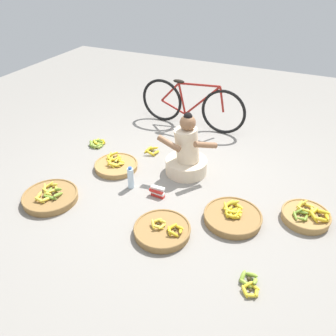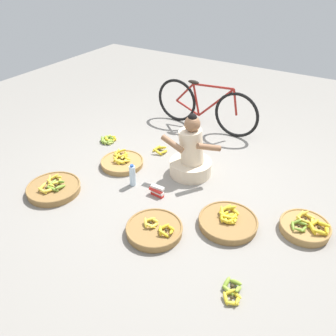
{
  "view_description": "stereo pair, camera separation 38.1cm",
  "coord_description": "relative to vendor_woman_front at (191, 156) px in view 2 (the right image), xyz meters",
  "views": [
    {
      "loc": [
        1.33,
        -3.1,
        2.44
      ],
      "look_at": [
        0.0,
        -0.2,
        0.35
      ],
      "focal_mm": 36.94,
      "sensor_mm": 36.0,
      "label": 1
    },
    {
      "loc": [
        1.66,
        -2.93,
        2.44
      ],
      "look_at": [
        0.0,
        -0.2,
        0.35
      ],
      "focal_mm": 36.94,
      "sensor_mm": 36.0,
      "label": 2
    }
  ],
  "objects": [
    {
      "name": "ground_plane",
      "position": [
        -0.03,
        -0.3,
        -0.26
      ],
      "size": [
        10.0,
        10.0,
        0.0
      ],
      "primitive_type": "plane",
      "color": "gray"
    },
    {
      "name": "vendor_woman_front",
      "position": [
        0.0,
        0.0,
        0.0
      ],
      "size": [
        0.68,
        0.52,
        0.82
      ],
      "color": "beige",
      "rests_on": "ground"
    },
    {
      "name": "bicycle_leaning",
      "position": [
        -0.43,
        1.24,
        0.1
      ],
      "size": [
        1.7,
        0.1,
        0.73
      ],
      "color": "black",
      "rests_on": "ground"
    },
    {
      "name": "banana_basket_back_left",
      "position": [
        0.2,
        -1.12,
        -0.21
      ],
      "size": [
        0.57,
        0.57,
        0.15
      ],
      "color": "olive",
      "rests_on": "ground"
    },
    {
      "name": "banana_basket_back_center",
      "position": [
        -1.18,
        -1.16,
        -0.21
      ],
      "size": [
        0.62,
        0.62,
        0.16
      ],
      "color": "olive",
      "rests_on": "ground"
    },
    {
      "name": "banana_basket_front_center",
      "position": [
        0.78,
        -0.64,
        -0.21
      ],
      "size": [
        0.61,
        0.61,
        0.16
      ],
      "color": "olive",
      "rests_on": "ground"
    },
    {
      "name": "banana_basket_near_bicycle",
      "position": [
        1.47,
        -0.31,
        -0.21
      ],
      "size": [
        0.5,
        0.5,
        0.15
      ],
      "color": "#A87F47",
      "rests_on": "ground"
    },
    {
      "name": "banana_basket_mid_right",
      "position": [
        -0.85,
        -0.29,
        -0.22
      ],
      "size": [
        0.56,
        0.56,
        0.15
      ],
      "color": "#A87F47",
      "rests_on": "ground"
    },
    {
      "name": "loose_bananas_back_right",
      "position": [
        1.14,
        -1.39,
        -0.23
      ],
      "size": [
        0.2,
        0.27,
        0.09
      ],
      "color": "yellow",
      "rests_on": "ground"
    },
    {
      "name": "loose_bananas_near_vendor",
      "position": [
        -1.42,
        0.11,
        -0.23
      ],
      "size": [
        0.24,
        0.27,
        0.09
      ],
      "color": "#9EB747",
      "rests_on": "ground"
    },
    {
      "name": "loose_bananas_front_right",
      "position": [
        -0.61,
        0.25,
        -0.23
      ],
      "size": [
        0.19,
        0.2,
        0.1
      ],
      "color": "gold",
      "rests_on": "ground"
    },
    {
      "name": "water_bottle",
      "position": [
        -0.47,
        -0.57,
        -0.13
      ],
      "size": [
        0.07,
        0.07,
        0.28
      ],
      "color": "silver",
      "rests_on": "ground"
    },
    {
      "name": "packet_carton_stack",
      "position": [
        -0.11,
        -0.59,
        -0.2
      ],
      "size": [
        0.18,
        0.07,
        0.12
      ],
      "color": "red",
      "rests_on": "ground"
    }
  ]
}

